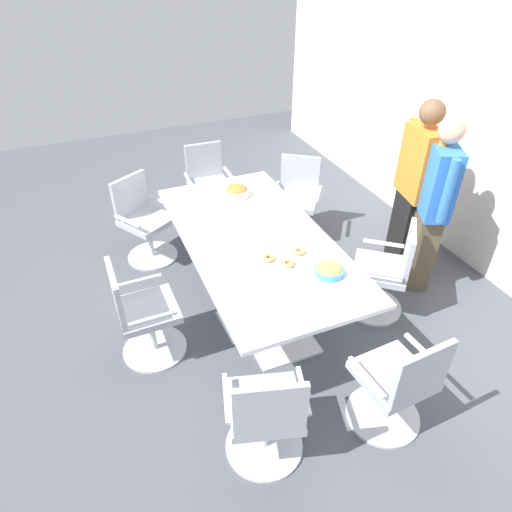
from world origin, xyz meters
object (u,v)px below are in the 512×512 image
at_px(office_chair_0, 297,203).
at_px(office_chair_4, 266,418).
at_px(office_chair_6, 385,275).
at_px(snack_bowl_pretzels, 237,191).
at_px(conference_table, 256,249).
at_px(snack_bowl_cookies, 329,270).
at_px(office_chair_5, 397,386).
at_px(office_chair_1, 209,188).
at_px(office_chair_3, 142,317).
at_px(person_standing_1, 432,205).
at_px(napkin_pile, 284,223).
at_px(office_chair_2, 144,224).
at_px(person_standing_0, 415,187).
at_px(donut_platter, 283,255).

bearing_deg(office_chair_0, office_chair_4, 95.50).
relative_size(office_chair_6, snack_bowl_pretzels, 3.73).
xyz_separation_m(conference_table, snack_bowl_cookies, (0.69, 0.33, 0.16)).
relative_size(office_chair_0, office_chair_5, 1.00).
height_order(office_chair_1, office_chair_4, same).
bearing_deg(office_chair_3, office_chair_5, 46.36).
xyz_separation_m(office_chair_3, office_chair_4, (1.24, 0.55, 0.00)).
xyz_separation_m(person_standing_1, snack_bowl_cookies, (0.37, -1.29, -0.10)).
distance_m(snack_bowl_cookies, napkin_pile, 0.78).
xyz_separation_m(office_chair_2, office_chair_6, (1.71, 1.84, 0.00)).
relative_size(office_chair_5, person_standing_1, 0.53).
relative_size(office_chair_0, office_chair_1, 1.00).
bearing_deg(office_chair_1, person_standing_0, 134.42).
height_order(snack_bowl_cookies, napkin_pile, snack_bowl_cookies).
xyz_separation_m(office_chair_0, person_standing_1, (1.29, 0.71, 0.48)).
height_order(office_chair_2, napkin_pile, office_chair_2).
relative_size(office_chair_1, person_standing_0, 0.52).
relative_size(conference_table, snack_bowl_cookies, 10.26).
bearing_deg(office_chair_5, conference_table, 99.76).
height_order(office_chair_3, office_chair_4, same).
relative_size(office_chair_6, person_standing_1, 0.53).
bearing_deg(napkin_pile, office_chair_4, -28.94).
bearing_deg(conference_table, office_chair_4, -20.34).
distance_m(conference_table, office_chair_5, 1.65).
height_order(office_chair_2, office_chair_5, same).
relative_size(conference_table, donut_platter, 6.37).
height_order(office_chair_6, person_standing_1, person_standing_1).
bearing_deg(office_chair_5, snack_bowl_cookies, 89.75).
bearing_deg(conference_table, snack_bowl_cookies, 25.17).
bearing_deg(office_chair_3, snack_bowl_pretzels, 128.92).
bearing_deg(office_chair_1, snack_bowl_cookies, 97.89).
height_order(office_chair_4, napkin_pile, office_chair_4).
height_order(office_chair_3, napkin_pile, office_chair_3).
distance_m(office_chair_2, person_standing_1, 2.88).
relative_size(office_chair_4, donut_platter, 2.42).
bearing_deg(donut_platter, office_chair_0, 148.51).
relative_size(snack_bowl_pretzels, snack_bowl_cookies, 1.04).
xyz_separation_m(snack_bowl_pretzels, snack_bowl_cookies, (1.46, 0.22, -0.02)).
relative_size(office_chair_1, office_chair_2, 1.00).
xyz_separation_m(conference_table, office_chair_4, (1.47, -0.55, -0.22)).
height_order(office_chair_5, napkin_pile, office_chair_5).
height_order(office_chair_3, person_standing_0, person_standing_0).
xyz_separation_m(office_chair_5, napkin_pile, (-1.68, -0.06, 0.37)).
distance_m(office_chair_2, donut_platter, 1.81).
relative_size(person_standing_1, napkin_pile, 11.30).
bearing_deg(napkin_pile, office_chair_3, -77.15).
xyz_separation_m(office_chair_3, napkin_pile, (-0.32, 1.41, 0.37)).
bearing_deg(snack_bowl_pretzels, office_chair_3, -50.14).
xyz_separation_m(office_chair_3, snack_bowl_cookies, (0.46, 1.42, 0.38)).
relative_size(office_chair_2, person_standing_0, 0.52).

